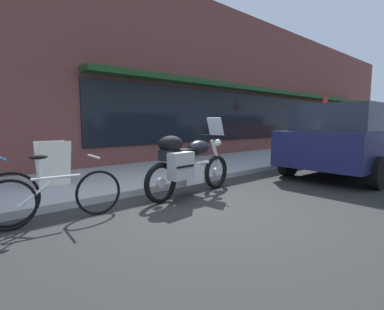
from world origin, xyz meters
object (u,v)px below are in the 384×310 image
at_px(parking_sign_pole, 324,119).
at_px(touring_motorcycle, 188,162).
at_px(parked_bicycle, 57,196).
at_px(parked_minivan, 354,138).
at_px(sandwich_board_sign, 53,164).

bearing_deg(parking_sign_pole, touring_motorcycle, -170.99).
height_order(parked_bicycle, parked_minivan, parked_minivan).
xyz_separation_m(sandwich_board_sign, parking_sign_pole, (10.13, -0.57, 0.91)).
distance_m(parked_minivan, parking_sign_pole, 4.64).
height_order(sandwich_board_sign, parking_sign_pole, parking_sign_pole).
xyz_separation_m(parked_bicycle, parking_sign_pole, (10.63, 1.20, 1.10)).
distance_m(parked_bicycle, parked_minivan, 6.89).
relative_size(parked_bicycle, sandwich_board_sign, 2.03).
xyz_separation_m(parked_bicycle, parked_minivan, (6.75, -1.28, 0.56)).
relative_size(touring_motorcycle, sandwich_board_sign, 2.51).
relative_size(touring_motorcycle, parked_bicycle, 1.24).
bearing_deg(parked_bicycle, parking_sign_pole, 6.45).
bearing_deg(sandwich_board_sign, parking_sign_pole, -3.19).
relative_size(parked_bicycle, parking_sign_pole, 0.77).
relative_size(touring_motorcycle, parking_sign_pole, 0.95).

